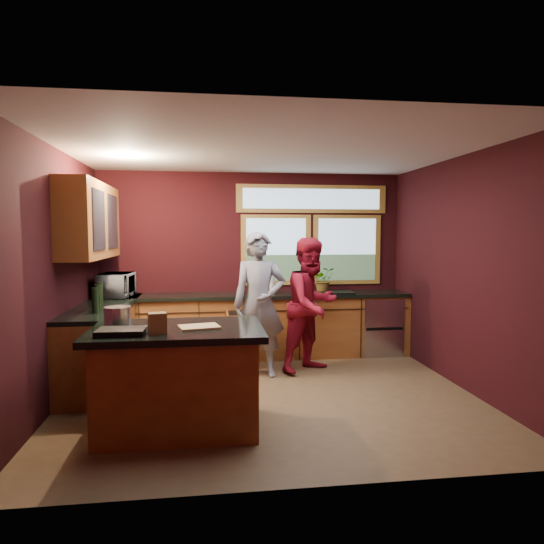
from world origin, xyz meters
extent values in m
plane|color=brown|center=(0.00, 0.00, 0.00)|extent=(4.50, 4.50, 0.00)
cube|color=black|center=(0.00, 2.00, 1.35)|extent=(4.50, 0.02, 2.70)
cube|color=black|center=(0.00, -2.00, 1.35)|extent=(4.50, 0.02, 2.70)
cube|color=black|center=(-2.25, 0.00, 1.35)|extent=(0.02, 4.00, 2.70)
cube|color=black|center=(2.25, 0.00, 1.35)|extent=(0.02, 4.00, 2.70)
cube|color=silver|center=(0.00, 0.00, 2.70)|extent=(4.50, 4.00, 0.02)
cube|color=#8FAFC6|center=(0.35, 1.99, 1.55)|extent=(1.06, 0.02, 1.06)
cube|color=#8FAFC6|center=(1.45, 1.99, 1.55)|extent=(1.06, 0.02, 1.06)
cube|color=olive|center=(0.90, 1.99, 2.32)|extent=(2.30, 0.02, 0.42)
cube|color=brown|center=(-2.07, 0.85, 1.95)|extent=(0.36, 1.80, 0.90)
cube|color=brown|center=(0.00, 1.70, 0.44)|extent=(4.50, 0.60, 0.88)
cube|color=black|center=(0.00, 1.69, 0.91)|extent=(4.50, 0.64, 0.05)
cube|color=#B7B7BC|center=(1.85, 1.68, 0.42)|extent=(0.60, 0.58, 0.85)
cube|color=black|center=(1.10, 1.66, 0.91)|extent=(0.66, 0.46, 0.05)
cube|color=brown|center=(-1.95, 0.85, 0.44)|extent=(0.60, 2.30, 0.88)
cube|color=black|center=(-1.94, 0.85, 0.91)|extent=(0.64, 2.30, 0.05)
cube|color=brown|center=(-0.96, -0.81, 0.44)|extent=(1.40, 0.90, 0.88)
cube|color=black|center=(-0.96, -0.81, 0.92)|extent=(1.55, 1.05, 0.06)
imported|color=slate|center=(-0.04, 0.75, 0.91)|extent=(0.67, 0.44, 1.82)
imported|color=maroon|center=(0.66, 0.90, 0.87)|extent=(1.07, 1.02, 1.75)
imported|color=#999999|center=(-1.92, 1.60, 1.09)|extent=(0.45, 0.62, 0.33)
imported|color=#999999|center=(1.02, 1.75, 1.11)|extent=(0.33, 0.29, 0.37)
cylinder|color=silver|center=(0.23, 1.70, 1.07)|extent=(0.12, 0.12, 0.28)
cube|color=tan|center=(-0.76, -0.86, 0.95)|extent=(0.40, 0.32, 0.02)
cylinder|color=silver|center=(-1.51, -0.66, 1.03)|extent=(0.24, 0.24, 0.18)
cube|color=brown|center=(-1.11, -1.06, 1.03)|extent=(0.17, 0.15, 0.18)
cube|color=black|center=(-1.41, -1.06, 0.97)|extent=(0.41, 0.29, 0.05)
camera|label=1|loc=(-0.68, -5.24, 1.80)|focal=32.00mm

